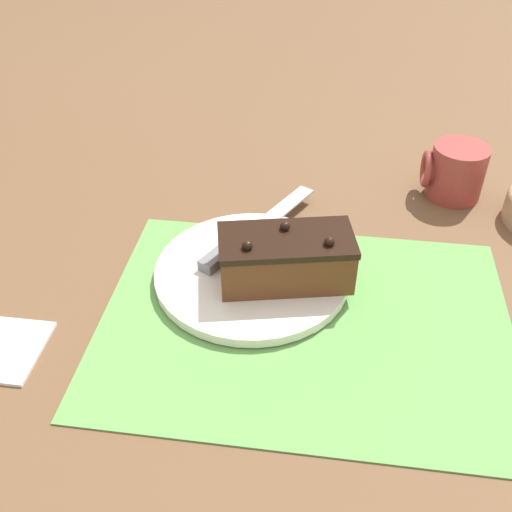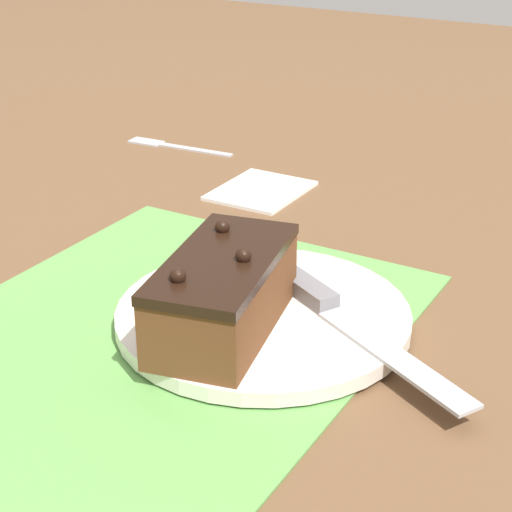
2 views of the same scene
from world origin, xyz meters
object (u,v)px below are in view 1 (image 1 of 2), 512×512
Objects in this scene: cake_plate at (252,273)px; serving_knife at (242,239)px; chocolate_cake at (286,258)px; coffee_mug at (455,172)px.

cake_plate is 1.11× the size of serving_knife.
cake_plate is 0.06m from chocolate_cake.
coffee_mug is (-0.22, -0.24, -0.01)m from chocolate_cake.
cake_plate is 1.42× the size of chocolate_cake.
coffee_mug is at bearing -132.85° from chocolate_cake.
coffee_mug is at bearing 60.46° from serving_knife.
serving_knife is (0.06, -0.06, -0.03)m from chocolate_cake.
cake_plate is at bearing -40.02° from serving_knife.
cake_plate is at bearing -15.43° from chocolate_cake.
coffee_mug is at bearing -139.14° from cake_plate.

